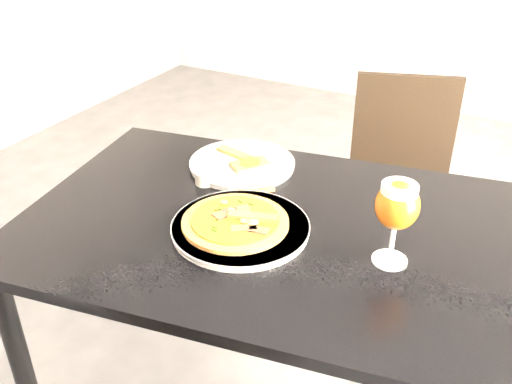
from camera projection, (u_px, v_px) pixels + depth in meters
The scene contains 9 objects.
dining_table at pixel (269, 251), 1.43m from camera, with size 1.31×0.98×0.75m.
chair_far at pixel (400, 185), 2.12m from camera, with size 0.50×0.50×0.85m.
plate_main at pixel (241, 228), 1.35m from camera, with size 0.33×0.33×0.02m, color white.
pizza at pixel (236, 221), 1.34m from camera, with size 0.25×0.25×0.03m.
plate_second at pixel (242, 164), 1.64m from camera, with size 0.30×0.30×0.02m, color white.
crust_scraps at pixel (245, 160), 1.63m from camera, with size 0.19×0.13×0.01m.
loose_crust at pixel (254, 191), 1.51m from camera, with size 0.11×0.03×0.01m, color brown.
sauce_cup at pixel (205, 177), 1.54m from camera, with size 0.05×0.05×0.04m.
beer_glass at pixel (397, 206), 1.18m from camera, with size 0.09×0.09×0.20m.
Camera 1 is at (0.33, -0.94, 1.51)m, focal length 40.00 mm.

